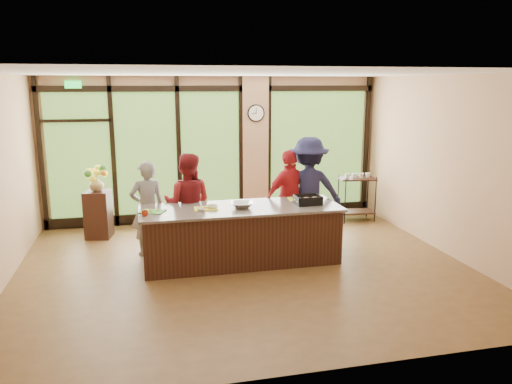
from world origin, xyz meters
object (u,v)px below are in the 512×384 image
flower_stand (98,214)px  bar_cart (357,192)px  cook_left (148,208)px  cook_right (308,191)px  roasting_pan (308,202)px  island_base (241,236)px

flower_stand → bar_cart: size_ratio=0.88×
cook_left → cook_right: size_ratio=0.83×
flower_stand → roasting_pan: bearing=-18.2°
cook_left → bar_cart: cook_left is taller
flower_stand → bar_cart: bar_cart is taller
island_base → cook_right: size_ratio=1.61×
cook_right → flower_stand: cook_right is taller
island_base → cook_left: 1.66m
island_base → cook_right: 1.67m
island_base → flower_stand: (-2.35, 1.91, 0.01)m
roasting_pan → flower_stand: (-3.46, 1.97, -0.51)m
cook_left → roasting_pan: size_ratio=3.92×
cook_left → roasting_pan: 2.68m
cook_right → bar_cart: cook_right is taller
flower_stand → cook_right: bearing=-5.9°
island_base → roasting_pan: size_ratio=7.54×
bar_cart → roasting_pan: bearing=-123.9°
cook_right → roasting_pan: bearing=78.9°
cook_left → roasting_pan: bearing=150.6°
roasting_pan → cook_right: bearing=69.5°
flower_stand → bar_cart: 5.23m
cook_left → flower_stand: cook_left is taller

